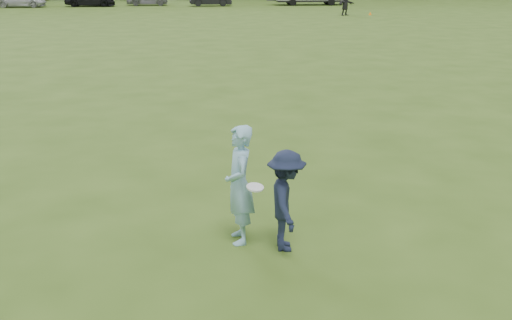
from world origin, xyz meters
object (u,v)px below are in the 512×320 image
at_px(defender, 286,201).
at_px(player_far_d, 345,4).
at_px(thrower, 239,185).
at_px(car_c, 23,1).
at_px(field_cone, 370,13).

bearing_deg(defender, player_far_d, -11.58).
distance_m(thrower, player_far_d, 47.23).
xyz_separation_m(player_far_d, car_c, (-31.87, 14.56, -0.29)).
bearing_deg(field_cone, car_c, 157.35).
bearing_deg(defender, car_c, 21.44).
height_order(thrower, defender, thrower).
bearing_deg(player_far_d, thrower, -136.45).
distance_m(defender, field_cone, 48.31).
xyz_separation_m(player_far_d, field_cone, (2.42, 0.26, -0.83)).
bearing_deg(thrower, field_cone, 157.26).
distance_m(thrower, field_cone, 48.20).
bearing_deg(player_far_d, car_c, 124.98).
bearing_deg(player_far_d, field_cone, -24.42).
relative_size(thrower, player_far_d, 0.99).
height_order(player_far_d, field_cone, player_far_d).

